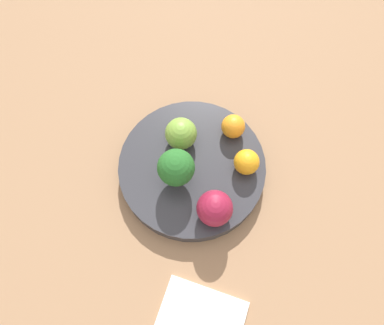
{
  "coord_description": "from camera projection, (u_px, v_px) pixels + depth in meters",
  "views": [
    {
      "loc": [
        0.22,
        0.02,
        0.59
      ],
      "look_at": [
        0.0,
        0.0,
        0.06
      ],
      "focal_mm": 35.0,
      "sensor_mm": 36.0,
      "label": 1
    }
  ],
  "objects": [
    {
      "name": "bowl",
      "position": [
        192.0,
        168.0,
        0.59
      ],
      "size": [
        0.23,
        0.23,
        0.03
      ],
      "color": "#2D2D33",
      "rests_on": "table_surface"
    },
    {
      "name": "apple_red",
      "position": [
        181.0,
        134.0,
        0.57
      ],
      "size": [
        0.05,
        0.05,
        0.05
      ],
      "color": "olive",
      "rests_on": "bowl"
    },
    {
      "name": "orange_front",
      "position": [
        247.0,
        162.0,
        0.56
      ],
      "size": [
        0.04,
        0.04,
        0.04
      ],
      "color": "orange",
      "rests_on": "bowl"
    },
    {
      "name": "ground_plane",
      "position": [
        192.0,
        175.0,
        0.62
      ],
      "size": [
        6.0,
        6.0,
        0.0
      ],
      "primitive_type": "plane",
      "color": "gray"
    },
    {
      "name": "orange_back",
      "position": [
        233.0,
        126.0,
        0.59
      ],
      "size": [
        0.04,
        0.04,
        0.04
      ],
      "color": "orange",
      "rests_on": "bowl"
    },
    {
      "name": "apple_green",
      "position": [
        215.0,
        208.0,
        0.53
      ],
      "size": [
        0.05,
        0.05,
        0.05
      ],
      "color": "maroon",
      "rests_on": "bowl"
    },
    {
      "name": "broccoli",
      "position": [
        176.0,
        168.0,
        0.53
      ],
      "size": [
        0.05,
        0.05,
        0.07
      ],
      "color": "#99C17A",
      "rests_on": "bowl"
    },
    {
      "name": "table_surface",
      "position": [
        192.0,
        173.0,
        0.62
      ],
      "size": [
        1.2,
        1.2,
        0.02
      ],
      "color": "#936D4C",
      "rests_on": "ground_plane"
    }
  ]
}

